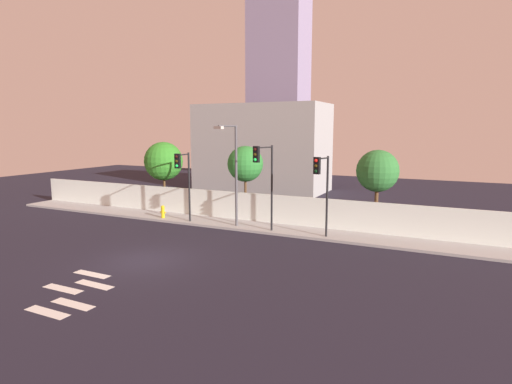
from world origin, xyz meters
TOP-DOWN VIEW (x-y plane):
  - ground_plane at (0.00, 0.00)m, footprint 80.00×80.00m
  - sidewalk at (0.00, 8.20)m, footprint 36.00×2.40m
  - perimeter_wall at (0.00, 9.49)m, footprint 36.00×0.18m
  - crosswalk_marking at (0.16, -4.10)m, footprint 3.62×3.86m
  - traffic_light_left at (3.02, 6.77)m, footprint 0.54×1.74m
  - traffic_light_center at (-2.58, 6.81)m, footprint 0.36×1.59m
  - traffic_light_right at (6.35, 6.94)m, footprint 0.52×1.36m
  - street_lamp_curbside at (0.65, 7.53)m, footprint 0.78×1.67m
  - fire_hydrant at (-4.88, 7.61)m, footprint 0.44×0.26m
  - roadside_tree_leftmost at (-7.14, 10.73)m, footprint 2.90×2.90m
  - roadside_tree_midleft at (-0.20, 10.73)m, footprint 2.45×2.45m
  - roadside_tree_midright at (8.62, 10.73)m, footprint 2.50×2.50m
  - low_building_distant at (-4.92, 23.49)m, footprint 12.87×6.00m
  - tower_on_skyline at (-8.18, 35.49)m, footprint 6.89×5.00m

SIDE VIEW (x-z plane):
  - ground_plane at x=0.00m, z-range 0.00..0.00m
  - crosswalk_marking at x=0.16m, z-range 0.00..0.01m
  - sidewalk at x=0.00m, z-range 0.00..0.15m
  - fire_hydrant at x=-4.88m, z-range 0.18..1.03m
  - perimeter_wall at x=0.00m, z-range 0.15..1.95m
  - traffic_light_center at x=-2.58m, z-range 1.19..5.66m
  - traffic_light_right at x=6.35m, z-range 1.19..5.69m
  - roadside_tree_midright at x=8.62m, z-range 1.17..6.06m
  - roadside_tree_leftmost at x=-7.14m, z-range 1.12..6.27m
  - roadside_tree_midleft at x=-0.20m, z-range 1.24..6.21m
  - street_lamp_curbside at x=0.65m, z-range 0.72..6.90m
  - traffic_light_left at x=3.02m, z-range 1.30..6.32m
  - low_building_distant at x=-4.92m, z-range 0.00..8.51m
  - tower_on_skyline at x=-8.18m, z-range 0.00..22.25m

